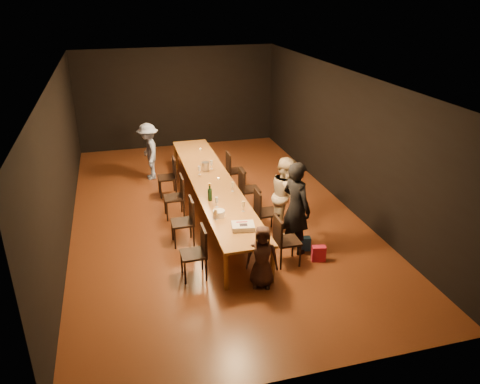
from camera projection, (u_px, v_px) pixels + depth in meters
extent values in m
plane|color=#482312|center=(213.00, 212.00, 10.43)|extent=(10.00, 10.00, 0.00)
cube|color=black|center=(177.00, 98.00, 14.24)|extent=(6.00, 0.04, 3.00)
cube|color=black|center=(301.00, 280.00, 5.41)|extent=(6.00, 0.04, 3.00)
cube|color=black|center=(61.00, 161.00, 9.10)|extent=(0.04, 10.00, 3.00)
cube|color=black|center=(341.00, 137.00, 10.54)|extent=(0.04, 10.00, 3.00)
cube|color=silver|center=(209.00, 75.00, 9.22)|extent=(6.00, 10.00, 0.04)
cube|color=brown|center=(212.00, 182.00, 10.13)|extent=(0.90, 6.00, 0.05)
cylinder|color=brown|center=(226.00, 271.00, 7.63)|extent=(0.08, 0.08, 0.70)
cylinder|color=brown|center=(272.00, 264.00, 7.82)|extent=(0.08, 0.08, 0.70)
cylinder|color=brown|center=(176.00, 157.00, 12.75)|extent=(0.08, 0.08, 0.70)
cylinder|color=brown|center=(205.00, 154.00, 12.94)|extent=(0.08, 0.08, 0.70)
imported|color=black|center=(296.00, 208.00, 8.58)|extent=(0.64, 0.76, 1.78)
imported|color=beige|center=(286.00, 195.00, 9.35)|extent=(0.83, 0.93, 1.58)
imported|color=#7C8EBF|center=(149.00, 151.00, 11.98)|extent=(0.60, 0.98, 1.47)
imported|color=#3D2822|center=(262.00, 257.00, 7.66)|extent=(0.62, 0.50, 1.10)
cube|color=#C71D40|center=(319.00, 254.00, 8.52)|extent=(0.27, 0.19, 0.29)
cube|color=#2763AD|center=(305.00, 243.00, 8.88)|extent=(0.24, 0.18, 0.26)
cube|color=white|center=(243.00, 226.00, 8.11)|extent=(0.44, 0.37, 0.09)
cube|color=black|center=(243.00, 225.00, 8.06)|extent=(0.15, 0.12, 0.00)
cube|color=red|center=(242.00, 222.00, 8.16)|extent=(0.20, 0.07, 0.00)
cylinder|color=white|center=(219.00, 214.00, 8.52)|extent=(0.27, 0.27, 0.12)
cylinder|color=silver|center=(205.00, 166.00, 10.67)|extent=(0.23, 0.23, 0.19)
cylinder|color=#B2B7B2|center=(246.00, 223.00, 8.28)|extent=(0.05, 0.05, 0.03)
cylinder|color=#B2B7B2|center=(218.00, 178.00, 10.21)|extent=(0.05, 0.05, 0.03)
cylinder|color=#B2B7B2|center=(200.00, 149.00, 12.04)|extent=(0.05, 0.05, 0.03)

